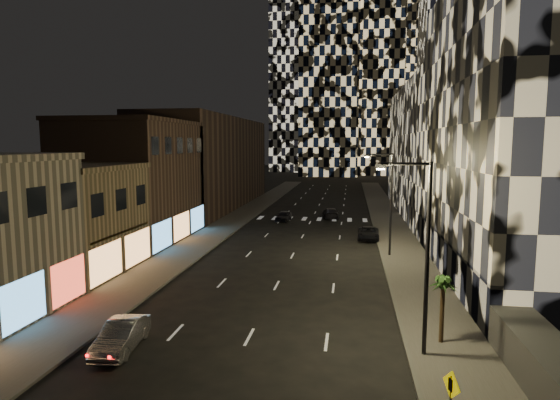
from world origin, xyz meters
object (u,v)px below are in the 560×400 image
(streetlight_near, at_px, (422,245))
(streetlight_far, at_px, (388,197))
(ped_sign, at_px, (451,397))
(car_dark_rightlane, at_px, (368,233))
(palm_tree, at_px, (443,288))
(car_silver_parked, at_px, (121,336))
(car_dark_oncoming, at_px, (331,213))
(car_dark_midlane, at_px, (284,216))

(streetlight_near, bearing_deg, streetlight_far, 90.00)
(streetlight_far, distance_m, ped_sign, 27.42)
(car_dark_rightlane, relative_size, palm_tree, 1.38)
(car_silver_parked, distance_m, car_dark_oncoming, 43.09)
(car_dark_midlane, height_order, palm_tree, palm_tree)
(streetlight_far, xyz_separation_m, car_dark_midlane, (-11.85, 17.69, -4.69))
(car_dark_oncoming, bearing_deg, palm_tree, 93.85)
(palm_tree, bearing_deg, car_dark_oncoming, 100.34)
(streetlight_near, height_order, ped_sign, streetlight_near)
(car_dark_oncoming, relative_size, palm_tree, 1.45)
(streetlight_near, relative_size, car_dark_midlane, 2.32)
(palm_tree, bearing_deg, car_silver_parked, -169.24)
(streetlight_near, relative_size, palm_tree, 2.67)
(streetlight_near, distance_m, streetlight_far, 20.00)
(streetlight_near, xyz_separation_m, car_dark_oncoming, (-5.89, 40.88, -4.65))
(car_dark_oncoming, relative_size, ped_sign, 1.77)
(car_silver_parked, relative_size, car_dark_rightlane, 0.92)
(car_dark_oncoming, distance_m, ped_sign, 48.47)
(ped_sign, xyz_separation_m, palm_tree, (1.35, 8.74, 0.90))
(car_dark_oncoming, xyz_separation_m, palm_tree, (7.18, -39.36, 2.22))
(palm_tree, bearing_deg, car_dark_midlane, 109.97)
(car_dark_midlane, bearing_deg, car_silver_parked, -87.37)
(car_dark_midlane, distance_m, car_dark_oncoming, 6.76)
(car_silver_parked, height_order, car_dark_oncoming, car_dark_oncoming)
(streetlight_near, distance_m, ped_sign, 7.95)
(car_dark_midlane, bearing_deg, streetlight_near, -66.55)
(streetlight_far, distance_m, palm_tree, 18.68)
(car_silver_parked, height_order, ped_sign, ped_sign)
(car_dark_rightlane, bearing_deg, ped_sign, -85.86)
(streetlight_near, relative_size, car_dark_oncoming, 1.85)
(car_dark_rightlane, height_order, ped_sign, ped_sign)
(car_silver_parked, xyz_separation_m, car_dark_oncoming, (8.27, 42.29, 0.00))
(car_dark_midlane, distance_m, palm_tree, 38.56)
(streetlight_far, height_order, palm_tree, streetlight_far)
(streetlight_far, bearing_deg, car_dark_rightlane, 100.41)
(palm_tree, bearing_deg, ped_sign, -98.76)
(car_silver_parked, xyz_separation_m, ped_sign, (14.10, -5.80, 1.32))
(car_silver_parked, xyz_separation_m, car_dark_midlane, (2.30, 39.11, -0.05))
(streetlight_near, height_order, car_dark_rightlane, streetlight_near)
(streetlight_far, bearing_deg, palm_tree, -86.00)
(car_silver_parked, bearing_deg, streetlight_far, 51.41)
(ped_sign, bearing_deg, car_dark_rightlane, 71.99)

